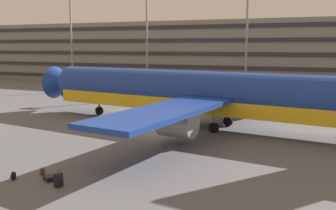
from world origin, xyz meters
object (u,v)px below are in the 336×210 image
at_px(backpack_small, 42,172).
at_px(backpack_teal, 13,176).
at_px(suitcase_upright, 49,178).
at_px(airliner, 212,95).
at_px(suitcase_large, 58,180).

relative_size(backpack_small, backpack_teal, 0.94).
bearing_deg(suitcase_upright, backpack_teal, -159.82).
bearing_deg(backpack_small, airliner, 71.72).
xyz_separation_m(airliner, backpack_teal, (-6.52, -18.03, -2.85)).
xyz_separation_m(suitcase_large, suitcase_upright, (-1.14, 0.57, -0.27)).
distance_m(airliner, backpack_teal, 19.38).
relative_size(airliner, suitcase_upright, 50.94).
bearing_deg(airliner, backpack_teal, -109.87).
xyz_separation_m(suitcase_upright, backpack_teal, (-1.95, -0.72, 0.11)).
relative_size(airliner, backpack_small, 77.69).
height_order(suitcase_large, suitcase_upright, suitcase_large).
relative_size(suitcase_large, backpack_small, 1.83).
bearing_deg(suitcase_upright, suitcase_large, -26.81).
xyz_separation_m(suitcase_upright, backpack_small, (-0.97, 0.56, 0.09)).
distance_m(airliner, suitcase_large, 18.41).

